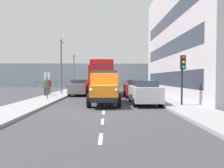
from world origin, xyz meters
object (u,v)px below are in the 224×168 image
Objects in this scene: car_grey_oppositeside_0 at (80,87)px; traffic_light_near at (183,69)px; car_silver_kerbside_near at (144,92)px; street_sign at (47,81)px; car_red_kerbside_1 at (134,88)px; truck_vintage_orange at (104,88)px; lamp_post_promenade at (62,61)px; pedestrian_strolling at (49,85)px; lamp_post_far at (74,68)px; lorry_cargo_red at (102,76)px; pedestrian_by_lamp at (46,86)px.

traffic_light_near is (-7.90, 9.03, 1.58)m from car_grey_oppositeside_0.
street_sign is at bearing -17.47° from car_silver_kerbside_near.
car_red_kerbside_1 is 7.28m from traffic_light_near.
lamp_post_promenade is (5.00, -8.54, 2.64)m from truck_vintage_orange.
lamp_post_promenade is (-0.94, -1.78, 2.66)m from pedestrian_strolling.
lamp_post_promenade reaches higher than lamp_post_far.
lamp_post_promenade is at bearing -59.63° from truck_vintage_orange.
pedestrian_strolling is at bearing -36.46° from traffic_light_near.
lamp_post_far is at bearing -63.29° from lorry_cargo_red.
lorry_cargo_red is at bearing -149.72° from pedestrian_by_lamp.
lamp_post_promenade is 1.09× the size of lamp_post_far.
car_silver_kerbside_near is 10.16m from pedestrian_by_lamp.
pedestrian_strolling is 0.54× the size of traffic_light_near.
truck_vintage_orange is 5.42m from street_sign.
lorry_cargo_red is at bearing -160.39° from car_grey_oppositeside_0.
traffic_light_near reaches higher than car_grey_oppositeside_0.
car_grey_oppositeside_0 is 3.24m from pedestrian_strolling.
pedestrian_by_lamp is at bearing 75.44° from lamp_post_promenade.
lamp_post_promenade reaches higher than car_grey_oppositeside_0.
lamp_post_promenade reaches higher than street_sign.
pedestrian_by_lamp is at bearing 30.28° from lorry_cargo_red.
truck_vintage_orange is 1.42× the size of car_red_kerbside_1.
truck_vintage_orange is 5.40m from traffic_light_near.
car_grey_oppositeside_0 is 5.59m from street_sign.
lamp_post_far is at bearing -62.20° from traffic_light_near.
pedestrian_by_lamp is (5.44, 3.18, -0.93)m from lorry_cargo_red.
lamp_post_promenade reaches higher than pedestrian_by_lamp.
truck_vintage_orange is at bearing 131.32° from pedestrian_strolling.
car_grey_oppositeside_0 is at bearing 157.86° from lamp_post_promenade.
pedestrian_by_lamp is 1.42m from pedestrian_strolling.
pedestrian_by_lamp reaches higher than car_red_kerbside_1.
pedestrian_strolling is 11.65m from lamp_post_far.
street_sign is at bearing -27.30° from truck_vintage_orange.
pedestrian_by_lamp is at bearing 0.17° from car_red_kerbside_1.
lorry_cargo_red is at bearing -61.16° from traffic_light_near.
truck_vintage_orange is 3.33× the size of pedestrian_by_lamp.
pedestrian_strolling is 0.28× the size of lamp_post_promenade.
lamp_post_promenade reaches higher than traffic_light_near.
traffic_light_near is 0.57× the size of lamp_post_far.
car_red_kerbside_1 is 1.76× the size of street_sign.
pedestrian_by_lamp is 3.10m from street_sign.
pedestrian_by_lamp is at bearing 37.59° from car_grey_oppositeside_0.
car_silver_kerbside_near is at bearing 114.06° from lamp_post_far.
lamp_post_far is at bearing -57.71° from car_red_kerbside_1.
car_silver_kerbside_near is 19.96m from lamp_post_far.
car_red_kerbside_1 is 1.24× the size of traffic_light_near.
lamp_post_far is (-0.72, -11.38, 2.38)m from pedestrian_strolling.
lorry_cargo_red is at bearing -87.40° from truck_vintage_orange.
traffic_light_near is at bearing 135.45° from lamp_post_promenade.
truck_vintage_orange is 19.03m from lamp_post_far.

